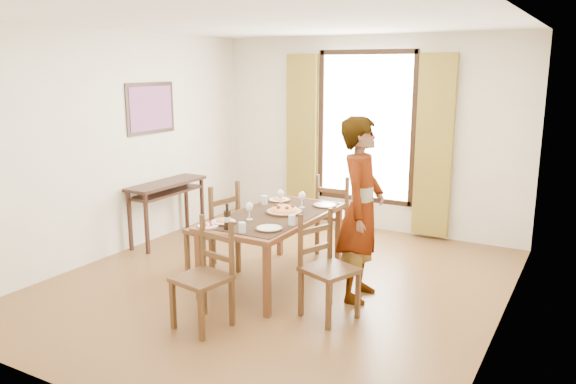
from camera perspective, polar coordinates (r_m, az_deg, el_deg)
The scene contains 22 objects.
ground at distance 6.12m, azimuth -1.16°, elevation -9.23°, with size 5.00×5.00×0.00m, color #55301A.
room_shell at distance 5.84m, azimuth -0.62°, elevation 5.38°, with size 4.60×5.10×2.74m.
console_table at distance 7.54m, azimuth -12.21°, elevation 0.15°, with size 0.38×1.20×0.80m.
dining_table at distance 5.95m, azimuth -1.41°, elevation -2.89°, with size 0.90×1.70×0.76m.
chair_west at distance 6.27m, azimuth -7.47°, elevation -4.04°, with size 0.54×0.54×1.06m.
chair_north at distance 6.95m, azimuth 4.97°, elevation -2.49°, with size 0.46×0.46×1.01m.
chair_south at distance 5.07m, azimuth -8.46°, elevation -8.67°, with size 0.49×0.49×0.97m.
chair_east at distance 5.22m, azimuth 3.98°, elevation -7.87°, with size 0.56×0.56×0.98m.
man at distance 5.54m, azimuth 7.46°, elevation -1.78°, with size 0.51×0.71×1.82m, color gray.
plate_sw at distance 5.62m, azimuth -6.58°, elevation -2.88°, with size 0.27×0.27×0.05m, color silver, non-canonical shape.
plate_se at distance 5.37m, azimuth -1.94°, elevation -3.55°, with size 0.27×0.27×0.05m, color silver, non-canonical shape.
plate_nw at distance 6.50m, azimuth -0.87°, elevation -0.67°, with size 0.27×0.27×0.05m, color silver, non-canonical shape.
plate_ne at distance 6.27m, azimuth 3.73°, elevation -1.19°, with size 0.27×0.27×0.05m, color silver, non-canonical shape.
pasta_platter at distance 5.96m, azimuth -0.37°, elevation -1.67°, with size 0.40×0.40×0.10m, color #B45217, non-canonical shape.
caprese_plate at distance 5.51m, azimuth -8.13°, elevation -3.33°, with size 0.20×0.20×0.04m, color silver, non-canonical shape.
wine_glass_a at distance 5.70m, azimuth -3.94°, elevation -1.94°, with size 0.08×0.08×0.18m, color white, non-canonical shape.
wine_glass_b at distance 6.17m, azimuth 1.42°, elevation -0.78°, with size 0.08×0.08×0.18m, color white, non-canonical shape.
wine_glass_c at distance 6.27m, azimuth -0.79°, elevation -0.55°, with size 0.08×0.08×0.18m, color white, non-canonical shape.
tumbler_a at distance 5.52m, azimuth 0.40°, elevation -2.84°, with size 0.07×0.07×0.10m, color silver.
tumbler_b at distance 6.33m, azimuth -2.42°, elevation -0.82°, with size 0.07×0.07×0.10m, color silver.
tumbler_c at distance 5.28m, azimuth -4.70°, elevation -3.62°, with size 0.07×0.07×0.10m, color silver.
wine_bottle at distance 5.39m, azimuth -6.19°, elevation -2.49°, with size 0.07×0.07×0.25m, color black, non-canonical shape.
Camera 1 is at (2.90, -4.88, 2.28)m, focal length 35.00 mm.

